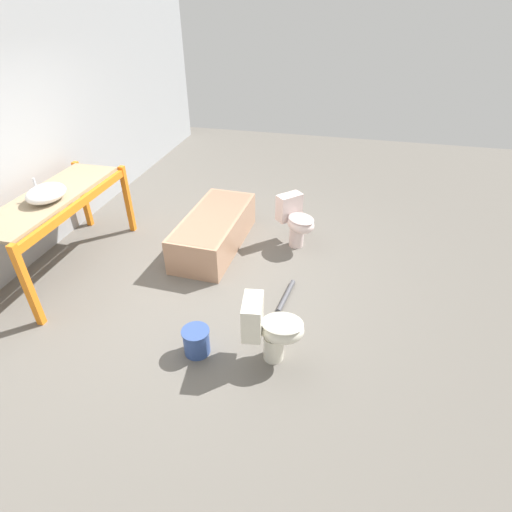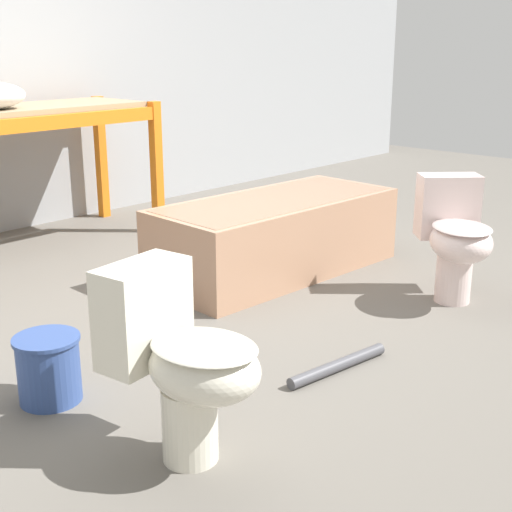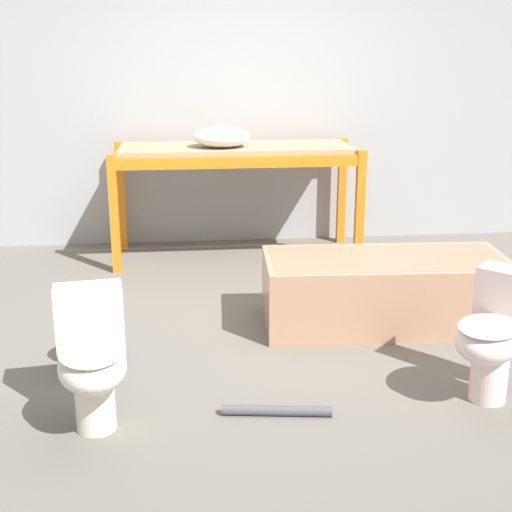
# 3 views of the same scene
# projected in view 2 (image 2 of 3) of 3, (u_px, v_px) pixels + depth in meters

# --- Properties ---
(ground_plane) EXTENTS (12.00, 12.00, 0.00)m
(ground_plane) POSITION_uv_depth(u_px,v_px,m) (185.00, 300.00, 4.00)
(ground_plane) COLOR #666059
(shelving_rack) EXTENTS (2.08, 0.77, 0.97)m
(shelving_rack) POSITION_uv_depth(u_px,v_px,m) (3.00, 129.00, 4.71)
(shelving_rack) COLOR orange
(shelving_rack) RESTS_ON ground_plane
(bathtub_main) EXTENTS (1.62, 0.75, 0.47)m
(bathtub_main) POSITION_uv_depth(u_px,v_px,m) (276.00, 230.00, 4.42)
(bathtub_main) COLOR tan
(bathtub_main) RESTS_ON ground_plane
(toilet_near) EXTENTS (0.40, 0.59, 0.68)m
(toilet_near) POSITION_uv_depth(u_px,v_px,m) (182.00, 358.00, 2.40)
(toilet_near) COLOR silver
(toilet_near) RESTS_ON ground_plane
(toilet_far) EXTENTS (0.62, 0.63, 0.68)m
(toilet_far) POSITION_uv_depth(u_px,v_px,m) (455.00, 235.00, 3.90)
(toilet_far) COLOR silver
(toilet_far) RESTS_ON ground_plane
(bucket_white) EXTENTS (0.27, 0.27, 0.28)m
(bucket_white) POSITION_uv_depth(u_px,v_px,m) (49.00, 367.00, 2.85)
(bucket_white) COLOR #334C8C
(bucket_white) RESTS_ON ground_plane
(loose_pipe) EXTENTS (0.57, 0.13, 0.05)m
(loose_pipe) POSITION_uv_depth(u_px,v_px,m) (338.00, 365.00, 3.14)
(loose_pipe) COLOR #4C4C51
(loose_pipe) RESTS_ON ground_plane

